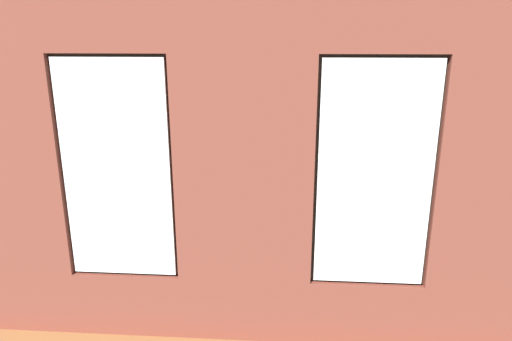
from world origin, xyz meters
TOP-DOWN VIEW (x-y plane):
  - ground_plane at (0.00, 0.00)m, footprint 6.24×5.70m
  - brick_wall_with_windows at (-0.00, 2.47)m, footprint 5.64×0.30m
  - white_wall_right at (2.77, 0.20)m, footprint 0.10×4.70m
  - couch_by_window at (0.07, 1.82)m, footprint 2.02×0.87m
  - couch_left at (-2.12, 0.11)m, footprint 0.99×2.10m
  - coffee_table at (0.12, -0.08)m, footprint 1.27×0.80m
  - cup_ceramic at (-0.23, -0.22)m, footprint 0.08×0.08m
  - candle_jar at (0.50, 0.04)m, footprint 0.08×0.08m
  - table_plant_small at (0.28, -0.18)m, footprint 0.14×0.14m
  - remote_black at (0.12, -0.08)m, footprint 0.16×0.15m
  - remote_gray at (0.03, 0.04)m, footprint 0.18×0.09m
  - media_console at (2.47, 0.27)m, footprint 1.02×0.42m
  - tv_flatscreen at (2.47, 0.26)m, footprint 1.08×0.20m
  - papasan_chair at (0.24, -1.64)m, footprint 1.09×1.09m
  - potted_plant_near_tv at (1.93, 1.22)m, footprint 0.75×0.72m
  - potted_plant_corner_far_left at (-2.27, 1.92)m, footprint 0.68×0.68m
  - potted_plant_mid_room_small at (-0.80, -1.11)m, footprint 0.41×0.41m
  - potted_plant_foreground_right at (2.17, -1.81)m, footprint 0.82×0.76m
  - potted_plant_beside_window_right at (2.02, 1.92)m, footprint 0.85×0.92m

SIDE VIEW (x-z plane):
  - ground_plane at x=0.00m, z-range -0.10..0.00m
  - media_console at x=2.47m, z-range 0.00..0.51m
  - couch_left at x=-2.12m, z-range -0.07..0.73m
  - couch_by_window at x=0.07m, z-range -0.07..0.73m
  - coffee_table at x=0.12m, z-range 0.16..0.60m
  - papasan_chair at x=0.24m, z-range 0.10..0.78m
  - remote_black at x=0.12m, z-range 0.44..0.46m
  - remote_gray at x=0.03m, z-range 0.44..0.46m
  - potted_plant_mid_room_small at x=-0.80m, z-range 0.12..0.81m
  - candle_jar at x=0.50m, z-range 0.44..0.53m
  - cup_ceramic at x=-0.23m, z-range 0.44..0.54m
  - table_plant_small at x=0.28m, z-range 0.45..0.68m
  - potted_plant_corner_far_left at x=-2.27m, z-range 0.14..1.07m
  - potted_plant_foreground_right at x=2.17m, z-range 0.08..1.17m
  - potted_plant_near_tv at x=1.93m, z-range 0.01..1.26m
  - potted_plant_beside_window_right at x=2.02m, z-range 0.16..1.41m
  - tv_flatscreen at x=2.47m, z-range 0.51..1.27m
  - brick_wall_with_windows at x=0.00m, z-range -0.03..3.31m
  - white_wall_right at x=2.77m, z-range 0.00..3.34m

